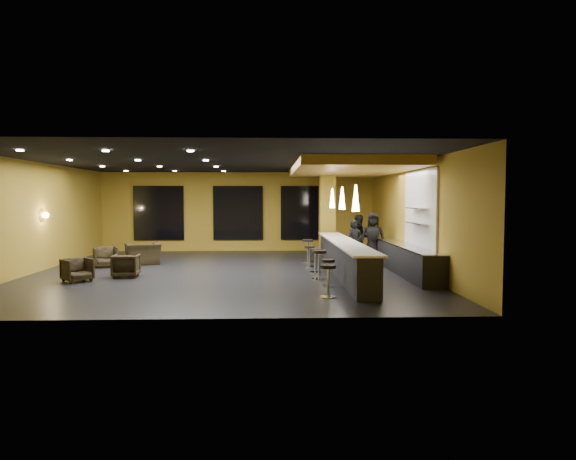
{
  "coord_description": "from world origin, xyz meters",
  "views": [
    {
      "loc": [
        1.37,
        -16.4,
        2.34
      ],
      "look_at": [
        2.0,
        0.5,
        1.3
      ],
      "focal_mm": 32.0,
      "sensor_mm": 36.0,
      "label": 1
    }
  ],
  "objects_px": {
    "pendant_0": "(356,198)",
    "armchair_b": "(126,266)",
    "bar_counter": "(344,259)",
    "staff_a": "(355,243)",
    "column": "(327,214)",
    "staff_c": "(373,238)",
    "armchair_a": "(77,270)",
    "pendant_2": "(332,198)",
    "bar_stool_1": "(328,269)",
    "bar_stool_0": "(328,277)",
    "bar_stool_2": "(319,261)",
    "prep_counter": "(405,259)",
    "pendant_1": "(342,198)",
    "staff_b": "(360,238)",
    "armchair_c": "(106,257)",
    "bar_stool_4": "(310,254)",
    "bar_stool_5": "(308,248)",
    "bar_stool_3": "(315,257)",
    "armchair_d": "(143,254)"
  },
  "relations": [
    {
      "from": "staff_c",
      "to": "pendant_1",
      "type": "bearing_deg",
      "value": -112.73
    },
    {
      "from": "staff_b",
      "to": "armchair_c",
      "type": "bearing_deg",
      "value": -179.54
    },
    {
      "from": "staff_b",
      "to": "bar_stool_2",
      "type": "bearing_deg",
      "value": -121.34
    },
    {
      "from": "prep_counter",
      "to": "pendant_2",
      "type": "bearing_deg",
      "value": 128.66
    },
    {
      "from": "armchair_c",
      "to": "bar_stool_4",
      "type": "distance_m",
      "value": 6.98
    },
    {
      "from": "bar_counter",
      "to": "prep_counter",
      "type": "xyz_separation_m",
      "value": [
        2.0,
        0.5,
        -0.07
      ]
    },
    {
      "from": "bar_stool_2",
      "to": "armchair_b",
      "type": "bearing_deg",
      "value": 173.02
    },
    {
      "from": "column",
      "to": "staff_a",
      "type": "height_order",
      "value": "column"
    },
    {
      "from": "staff_a",
      "to": "armchair_b",
      "type": "height_order",
      "value": "staff_a"
    },
    {
      "from": "armchair_c",
      "to": "armchair_b",
      "type": "bearing_deg",
      "value": -84.58
    },
    {
      "from": "prep_counter",
      "to": "staff_c",
      "type": "height_order",
      "value": "staff_c"
    },
    {
      "from": "staff_c",
      "to": "bar_stool_0",
      "type": "relative_size",
      "value": 2.36
    },
    {
      "from": "pendant_2",
      "to": "bar_stool_5",
      "type": "distance_m",
      "value": 2.03
    },
    {
      "from": "prep_counter",
      "to": "armchair_a",
      "type": "distance_m",
      "value": 9.78
    },
    {
      "from": "bar_stool_0",
      "to": "bar_stool_2",
      "type": "relative_size",
      "value": 0.91
    },
    {
      "from": "staff_c",
      "to": "armchair_a",
      "type": "height_order",
      "value": "staff_c"
    },
    {
      "from": "staff_c",
      "to": "bar_stool_4",
      "type": "height_order",
      "value": "staff_c"
    },
    {
      "from": "pendant_2",
      "to": "staff_a",
      "type": "relative_size",
      "value": 0.44
    },
    {
      "from": "bar_counter",
      "to": "armchair_b",
      "type": "distance_m",
      "value": 6.55
    },
    {
      "from": "armchair_b",
      "to": "bar_counter",
      "type": "bearing_deg",
      "value": 177.28
    },
    {
      "from": "pendant_1",
      "to": "bar_stool_0",
      "type": "bearing_deg",
      "value": -102.68
    },
    {
      "from": "bar_stool_4",
      "to": "bar_stool_5",
      "type": "bearing_deg",
      "value": 88.19
    },
    {
      "from": "pendant_0",
      "to": "bar_stool_1",
      "type": "relative_size",
      "value": 0.96
    },
    {
      "from": "pendant_1",
      "to": "bar_stool_4",
      "type": "relative_size",
      "value": 0.96
    },
    {
      "from": "staff_c",
      "to": "bar_stool_1",
      "type": "xyz_separation_m",
      "value": [
        -2.21,
        -5.03,
        -0.45
      ]
    },
    {
      "from": "bar_stool_3",
      "to": "column",
      "type": "bearing_deg",
      "value": 78.39
    },
    {
      "from": "column",
      "to": "bar_stool_3",
      "type": "height_order",
      "value": "column"
    },
    {
      "from": "pendant_0",
      "to": "armchair_b",
      "type": "height_order",
      "value": "pendant_0"
    },
    {
      "from": "pendant_2",
      "to": "bar_stool_1",
      "type": "relative_size",
      "value": 0.96
    },
    {
      "from": "armchair_a",
      "to": "armchair_d",
      "type": "distance_m",
      "value": 3.92
    },
    {
      "from": "pendant_2",
      "to": "staff_b",
      "type": "xyz_separation_m",
      "value": [
        1.07,
        0.29,
        -1.48
      ]
    },
    {
      "from": "column",
      "to": "armchair_c",
      "type": "distance_m",
      "value": 8.33
    },
    {
      "from": "bar_stool_1",
      "to": "armchair_c",
      "type": "bearing_deg",
      "value": 149.5
    },
    {
      "from": "staff_a",
      "to": "bar_stool_5",
      "type": "distance_m",
      "value": 1.92
    },
    {
      "from": "pendant_1",
      "to": "bar_stool_4",
      "type": "bearing_deg",
      "value": 121.87
    },
    {
      "from": "armchair_a",
      "to": "prep_counter",
      "type": "bearing_deg",
      "value": -34.3
    },
    {
      "from": "pendant_2",
      "to": "bar_stool_3",
      "type": "bearing_deg",
      "value": -108.98
    },
    {
      "from": "bar_stool_3",
      "to": "bar_stool_5",
      "type": "height_order",
      "value": "bar_stool_5"
    },
    {
      "from": "staff_c",
      "to": "bar_stool_1",
      "type": "relative_size",
      "value": 2.5
    },
    {
      "from": "staff_a",
      "to": "bar_stool_0",
      "type": "relative_size",
      "value": 2.07
    },
    {
      "from": "staff_a",
      "to": "prep_counter",
      "type": "bearing_deg",
      "value": -72.53
    },
    {
      "from": "bar_counter",
      "to": "staff_a",
      "type": "bearing_deg",
      "value": 72.71
    },
    {
      "from": "bar_stool_5",
      "to": "bar_stool_2",
      "type": "bearing_deg",
      "value": -89.74
    },
    {
      "from": "staff_a",
      "to": "staff_b",
      "type": "height_order",
      "value": "staff_b"
    },
    {
      "from": "pendant_1",
      "to": "armchair_c",
      "type": "distance_m",
      "value": 8.3
    },
    {
      "from": "column",
      "to": "armchair_d",
      "type": "relative_size",
      "value": 3.03
    },
    {
      "from": "pendant_2",
      "to": "bar_stool_4",
      "type": "xyz_separation_m",
      "value": [
        -0.9,
        -1.06,
        -1.89
      ]
    },
    {
      "from": "column",
      "to": "bar_stool_2",
      "type": "xyz_separation_m",
      "value": [
        -0.83,
        -5.36,
        -1.2
      ]
    },
    {
      "from": "armchair_c",
      "to": "bar_stool_1",
      "type": "xyz_separation_m",
      "value": [
        7.15,
        -4.21,
        0.12
      ]
    },
    {
      "from": "column",
      "to": "pendant_0",
      "type": "relative_size",
      "value": 5.0
    }
  ]
}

